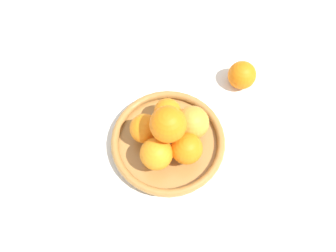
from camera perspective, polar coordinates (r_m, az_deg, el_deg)
name	(u,v)px	position (r m, az deg, el deg)	size (l,w,h in m)	color
ground_plane	(168,144)	(0.83, 0.00, -3.21)	(4.00, 4.00, 0.00)	silver
fruit_bowl	(168,142)	(0.81, 0.00, -2.72)	(0.28, 0.28, 0.04)	#A57238
orange_pile	(170,131)	(0.74, 0.37, -0.85)	(0.18, 0.19, 0.14)	orange
stray_orange	(242,75)	(0.90, 12.75, 8.64)	(0.08, 0.08, 0.08)	orange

